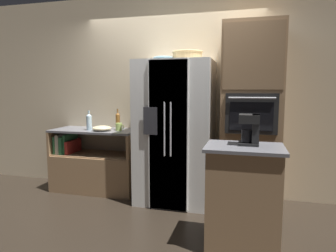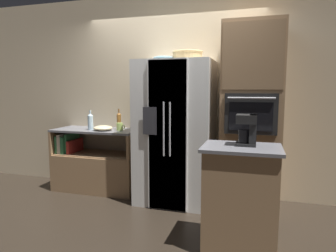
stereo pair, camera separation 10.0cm
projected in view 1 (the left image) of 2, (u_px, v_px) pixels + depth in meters
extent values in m
plane|color=black|center=(163.00, 201.00, 3.97)|extent=(20.00, 20.00, 0.00)
cube|color=beige|center=(172.00, 95.00, 4.27)|extent=(12.00, 0.06, 2.80)
cube|color=#93704C|center=(97.00, 172.00, 4.39)|extent=(1.25, 0.56, 0.53)
cube|color=#93704C|center=(96.00, 154.00, 4.35)|extent=(1.20, 0.52, 0.02)
cube|color=#93704C|center=(59.00, 141.00, 4.49)|extent=(0.04, 0.56, 0.34)
cube|color=#93704C|center=(135.00, 145.00, 4.18)|extent=(0.04, 0.56, 0.34)
cube|color=slate|center=(95.00, 130.00, 4.31)|extent=(1.25, 0.56, 0.03)
cube|color=#337A4C|center=(62.00, 144.00, 4.45)|extent=(0.03, 0.39, 0.25)
cube|color=silver|center=(64.00, 143.00, 4.44)|extent=(0.06, 0.39, 0.28)
cube|color=#337A4C|center=(68.00, 144.00, 4.43)|extent=(0.04, 0.41, 0.25)
cube|color=#337A4C|center=(71.00, 143.00, 4.41)|extent=(0.03, 0.34, 0.28)
cube|color=#B72D28|center=(73.00, 146.00, 4.41)|extent=(0.04, 0.38, 0.19)
cube|color=silver|center=(176.00, 132.00, 3.91)|extent=(0.96, 0.74, 1.84)
cube|color=silver|center=(167.00, 137.00, 3.55)|extent=(0.47, 0.02, 1.80)
cube|color=silver|center=(168.00, 137.00, 3.54)|extent=(0.47, 0.02, 1.80)
cylinder|color=#B2B2B7|center=(164.00, 129.00, 3.52)|extent=(0.02, 0.02, 0.64)
cylinder|color=#B2B2B7|center=(171.00, 129.00, 3.50)|extent=(0.02, 0.02, 0.64)
cube|color=#2D2D33|center=(150.00, 121.00, 3.56)|extent=(0.17, 0.01, 0.33)
cube|color=#93704C|center=(251.00, 118.00, 3.68)|extent=(0.70, 0.67, 2.25)
cube|color=black|center=(251.00, 114.00, 3.33)|extent=(0.57, 0.04, 0.46)
cube|color=black|center=(251.00, 116.00, 3.31)|extent=(0.47, 0.01, 0.32)
cylinder|color=#B2B2B7|center=(252.00, 98.00, 3.27)|extent=(0.50, 0.02, 0.02)
cube|color=olive|center=(253.00, 56.00, 3.27)|extent=(0.66, 0.01, 0.74)
cube|color=#93704C|center=(243.00, 199.00, 2.77)|extent=(0.64, 0.49, 0.94)
cube|color=slate|center=(245.00, 148.00, 2.71)|extent=(0.70, 0.53, 0.03)
cylinder|color=tan|center=(187.00, 56.00, 3.74)|extent=(0.36, 0.36, 0.10)
torus|color=tan|center=(188.00, 52.00, 3.73)|extent=(0.38, 0.38, 0.03)
ellipsoid|color=#668C99|center=(164.00, 58.00, 3.76)|extent=(0.27, 0.27, 0.06)
cylinder|color=silver|center=(89.00, 123.00, 4.24)|extent=(0.08, 0.08, 0.20)
cone|color=silver|center=(89.00, 115.00, 4.23)|extent=(0.08, 0.08, 0.04)
cylinder|color=silver|center=(89.00, 112.00, 4.22)|extent=(0.03, 0.03, 0.04)
cylinder|color=brown|center=(118.00, 122.00, 4.29)|extent=(0.06, 0.06, 0.21)
cone|color=brown|center=(118.00, 113.00, 4.28)|extent=(0.06, 0.06, 0.03)
cylinder|color=brown|center=(118.00, 111.00, 4.27)|extent=(0.02, 0.02, 0.05)
cylinder|color=#B2D166|center=(119.00, 127.00, 4.19)|extent=(0.09, 0.09, 0.11)
torus|color=#B2D166|center=(122.00, 127.00, 4.17)|extent=(0.07, 0.01, 0.07)
ellipsoid|color=beige|center=(102.00, 128.00, 4.18)|extent=(0.27, 0.27, 0.07)
cube|color=black|center=(248.00, 144.00, 2.76)|extent=(0.18, 0.19, 0.02)
cylinder|color=black|center=(247.00, 136.00, 2.75)|extent=(0.11, 0.11, 0.12)
cube|color=black|center=(256.00, 130.00, 2.72)|extent=(0.06, 0.17, 0.28)
cube|color=black|center=(249.00, 119.00, 2.73)|extent=(0.18, 0.19, 0.08)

